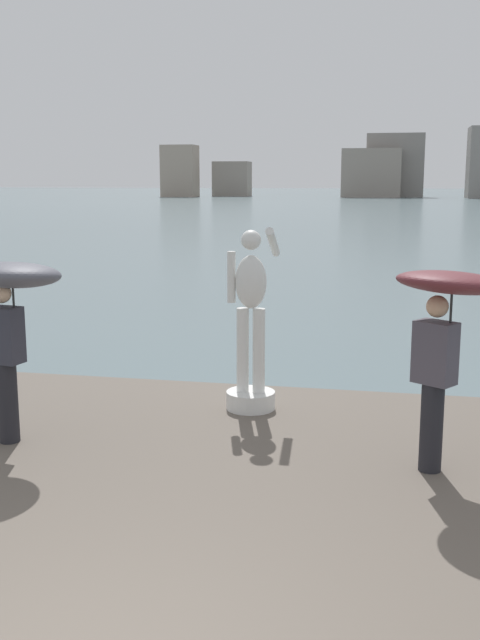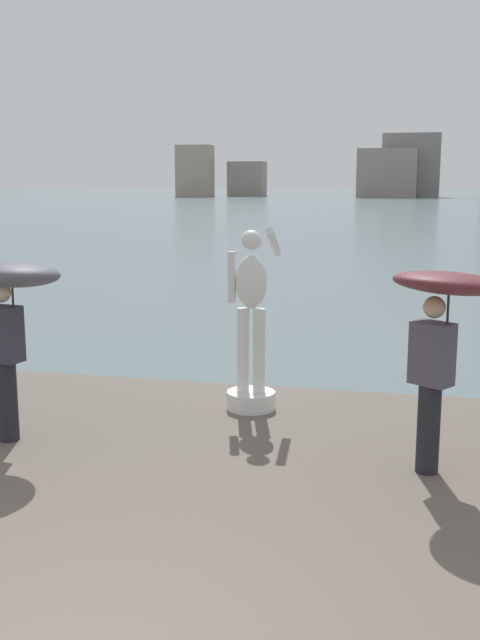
# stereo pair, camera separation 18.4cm
# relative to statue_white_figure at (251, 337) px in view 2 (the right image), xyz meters

# --- Properties ---
(ground_plane) EXTENTS (400.00, 400.00, 0.00)m
(ground_plane) POSITION_rel_statue_white_figure_xyz_m (-0.09, 34.45, -1.31)
(ground_plane) COLOR slate
(pier) EXTENTS (7.68, 9.61, 0.40)m
(pier) POSITION_rel_statue_white_figure_xyz_m (-0.09, -3.75, -1.11)
(pier) COLOR #60564C
(pier) RESTS_ON ground
(statue_white_figure) EXTENTS (0.60, 0.86, 2.24)m
(statue_white_figure) POSITION_rel_statue_white_figure_xyz_m (0.00, 0.00, 0.00)
(statue_white_figure) COLOR silver
(statue_white_figure) RESTS_ON pier
(onlooker_left) EXTENTS (1.18, 1.20, 2.00)m
(onlooker_left) POSITION_rel_statue_white_figure_xyz_m (-2.25, -1.68, 0.66)
(onlooker_left) COLOR black
(onlooker_left) RESTS_ON pier
(onlooker_right) EXTENTS (1.45, 1.45, 2.02)m
(onlooker_right) POSITION_rel_statue_white_figure_xyz_m (2.17, -1.65, 0.66)
(onlooker_right) COLOR black
(onlooker_right) RESTS_ON pier
(distant_skyline) EXTENTS (71.29, 11.43, 11.21)m
(distant_skyline) POSITION_rel_statue_white_figure_xyz_m (0.87, 121.67, 3.30)
(distant_skyline) COLOR gray
(distant_skyline) RESTS_ON ground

